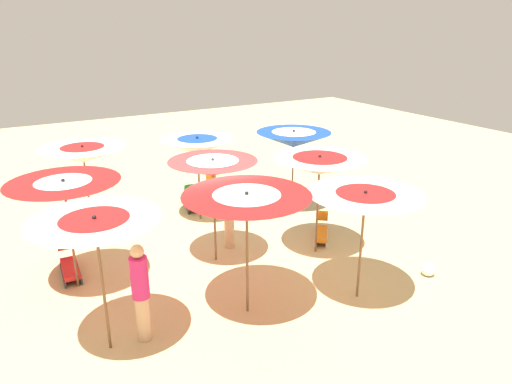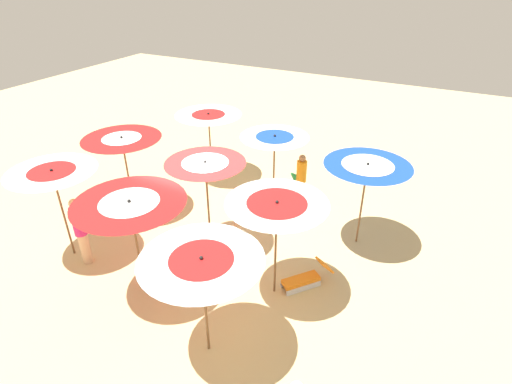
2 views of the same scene
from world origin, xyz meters
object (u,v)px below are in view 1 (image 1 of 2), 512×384
beach_umbrella_6 (294,139)px  beachgoer_1 (141,291)px  beach_umbrella_7 (319,165)px  beach_umbrella_8 (365,201)px  beachgoer_0 (211,180)px  beach_umbrella_5 (247,204)px  lounger_2 (191,202)px  beach_ball (428,269)px  beach_umbrella_4 (213,168)px  lounger_1 (69,266)px  lounger_0 (321,231)px  beach_umbrella_2 (96,229)px  beach_umbrella_3 (197,146)px  beach_umbrella_0 (83,154)px  beachgoer_2 (229,214)px  beach_umbrella_1 (64,190)px

beach_umbrella_6 → beachgoer_1: beach_umbrella_6 is taller
beach_umbrella_7 → beach_umbrella_8: beach_umbrella_7 is taller
beachgoer_0 → beach_umbrella_5: bearing=-37.4°
beach_umbrella_5 → beach_umbrella_7: size_ratio=1.01×
lounger_2 → beach_ball: 6.89m
beach_umbrella_5 → beach_umbrella_8: 2.25m
beach_umbrella_4 → beach_umbrella_6: bearing=-61.1°
beach_umbrella_7 → beach_ball: beach_umbrella_7 is taller
lounger_1 → beach_umbrella_4: bearing=75.1°
lounger_0 → beach_ball: 2.78m
lounger_1 → lounger_2: lounger_2 is taller
beach_umbrella_2 → beach_umbrella_8: beach_umbrella_2 is taller
lounger_0 → beachgoer_0: beachgoer_0 is taller
beach_umbrella_2 → lounger_0: beach_umbrella_2 is taller
beach_umbrella_3 → beachgoer_0: size_ratio=1.45×
lounger_2 → beach_umbrella_7: bearing=35.0°
lounger_0 → lounger_2: 4.14m
beach_umbrella_2 → beachgoer_1: (-0.07, -0.58, -1.24)m
beach_umbrella_0 → beach_umbrella_2: size_ratio=0.94×
lounger_2 → beachgoer_0: (-0.26, -0.55, 0.65)m
beach_umbrella_7 → beachgoer_1: (-1.18, 4.57, -1.20)m
beach_umbrella_2 → lounger_2: 6.69m
beach_umbrella_2 → beachgoer_2: size_ratio=1.48×
beach_umbrella_6 → beach_umbrella_8: bearing=160.9°
beachgoer_1 → beachgoer_2: beachgoer_1 is taller
beach_umbrella_4 → beach_umbrella_8: bearing=-147.9°
beach_umbrella_0 → beach_umbrella_4: bearing=-147.9°
beach_umbrella_1 → beach_umbrella_2: beach_umbrella_2 is taller
beach_umbrella_0 → beach_ball: 8.72m
beach_umbrella_3 → beach_umbrella_7: size_ratio=0.98×
beach_umbrella_4 → beach_ball: 5.16m
beach_umbrella_3 → lounger_0: bearing=-142.7°
beach_umbrella_1 → beach_umbrella_7: (-1.22, -5.24, 0.01)m
lounger_1 → beachgoer_2: bearing=84.6°
beach_umbrella_1 → beachgoer_1: 2.75m
beach_ball → beach_umbrella_0: bearing=42.4°
beach_umbrella_0 → beachgoer_1: (-5.33, 0.24, -1.07)m
lounger_0 → beach_umbrella_8: bearing=17.4°
beach_ball → beach_umbrella_8: bearing=85.7°
beach_umbrella_5 → beach_ball: (-0.81, -4.04, -2.03)m
beach_umbrella_7 → beachgoer_2: size_ratio=1.47×
beach_umbrella_8 → lounger_1: 6.43m
beach_umbrella_0 → lounger_0: bearing=-126.9°
beachgoer_0 → beach_umbrella_0: bearing=-114.3°
beach_umbrella_2 → beachgoer_0: 6.65m
beach_umbrella_7 → beachgoer_0: (3.85, 0.93, -1.31)m
lounger_0 → beachgoer_0: bearing=-116.9°
beach_umbrella_3 → beach_umbrella_5: 4.72m
beach_umbrella_7 → beach_umbrella_2: bearing=102.1°
beach_umbrella_0 → beachgoer_2: size_ratio=1.39×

